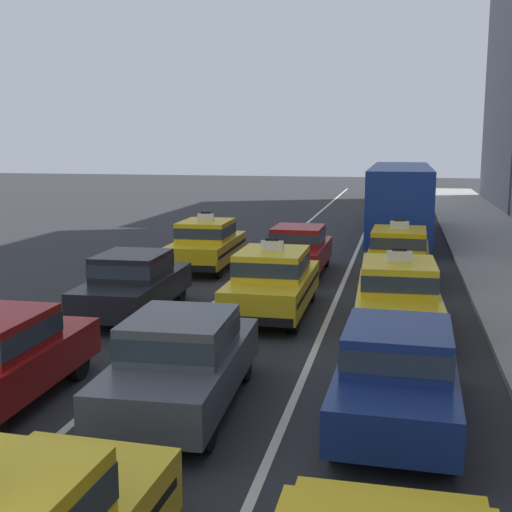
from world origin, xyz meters
TOP-DOWN VIEW (x-y plane):
  - lane_stripe_left_center at (-1.60, 20.00)m, footprint 0.14×80.00m
  - lane_stripe_center_right at (1.60, 20.00)m, footprint 0.14×80.00m
  - sedan_left_third at (-3.19, 13.63)m, footprint 1.92×4.36m
  - taxi_left_fourth at (-3.16, 19.98)m, footprint 1.93×4.61m
  - sedan_center_second at (-0.11, 8.20)m, footprint 1.94×4.37m
  - taxi_center_third at (0.19, 14.40)m, footprint 1.86×4.58m
  - sedan_center_fourth at (0.02, 19.73)m, footprint 1.76×4.30m
  - sedan_right_second at (3.29, 8.36)m, footprint 1.86×4.34m
  - taxi_right_third at (3.26, 13.48)m, footprint 1.95×4.61m
  - taxi_right_fourth at (3.23, 19.17)m, footprint 1.90×4.59m
  - bus_right_fifth at (3.19, 28.66)m, footprint 2.55×11.21m
  - sedan_right_sixth at (3.16, 38.23)m, footprint 1.78×4.31m

SIDE VIEW (x-z plane):
  - lane_stripe_left_center at x=-1.60m, z-range 0.00..0.01m
  - lane_stripe_center_right at x=1.60m, z-range 0.00..0.01m
  - sedan_left_third at x=-3.19m, z-range 0.06..1.64m
  - sedan_center_second at x=-0.11m, z-range 0.06..1.64m
  - sedan_center_fourth at x=0.02m, z-range 0.06..1.64m
  - sedan_right_second at x=3.29m, z-range 0.06..1.64m
  - sedan_right_sixth at x=3.16m, z-range 0.06..1.64m
  - taxi_left_fourth at x=-3.16m, z-range -0.10..1.86m
  - taxi_center_third at x=0.19m, z-range -0.10..1.86m
  - taxi_right_third at x=3.26m, z-range -0.10..1.86m
  - taxi_right_fourth at x=3.23m, z-range -0.10..1.86m
  - bus_right_fifth at x=3.19m, z-range 0.21..3.43m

